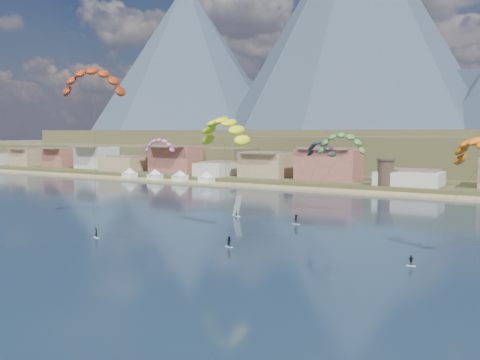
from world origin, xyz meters
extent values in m
plane|color=black|center=(0.00, 0.00, 0.00)|extent=(2400.00, 2400.00, 0.00)
cube|color=tan|center=(0.00, 106.00, 0.25)|extent=(2200.00, 12.00, 0.90)
cube|color=brown|center=(-200.00, 200.00, 7.00)|extent=(280.00, 130.00, 10.00)
cube|color=brown|center=(-40.00, 260.00, 11.00)|extent=(380.00, 170.00, 18.00)
cone|color=#2A3746|center=(-560.00, 780.00, 152.00)|extent=(400.00, 400.00, 300.00)
cone|color=#2A3746|center=(-240.00, 820.00, 202.00)|extent=(460.00, 460.00, 400.00)
cone|color=#2A3746|center=(-820.00, 800.00, 117.00)|extent=(340.00, 340.00, 230.00)
cylinder|color=#47382D|center=(5.00, 114.00, 6.00)|extent=(5.20, 5.20, 8.00)
cylinder|color=#47382D|center=(5.00, 114.00, 10.30)|extent=(5.82, 5.82, 0.60)
cube|color=white|center=(-95.00, 106.00, 1.70)|extent=(4.50, 4.50, 2.00)
pyramid|color=white|center=(-95.00, 106.00, 4.70)|extent=(6.40, 6.40, 2.00)
cube|color=white|center=(-82.00, 106.00, 1.70)|extent=(4.50, 4.50, 2.00)
pyramid|color=white|center=(-82.00, 106.00, 4.70)|extent=(6.40, 6.40, 2.00)
cube|color=white|center=(-70.00, 106.00, 1.70)|extent=(4.50, 4.50, 2.00)
pyramid|color=white|center=(-70.00, 106.00, 4.70)|extent=(6.40, 6.40, 2.00)
cube|color=white|center=(-58.00, 106.00, 1.70)|extent=(4.50, 4.50, 2.00)
pyramid|color=white|center=(-58.00, 106.00, 4.70)|extent=(6.40, 6.40, 2.00)
cube|color=silver|center=(-19.76, 14.74, 0.05)|extent=(1.65, 1.02, 0.11)
imported|color=black|center=(-19.76, 14.74, 1.02)|extent=(0.78, 0.65, 1.82)
cylinder|color=#262626|center=(-24.99, 19.92, 13.90)|extent=(0.05, 0.05, 29.42)
cube|color=silver|center=(4.82, 20.33, 0.05)|extent=(1.59, 0.81, 0.10)
imported|color=black|center=(4.82, 20.33, 0.98)|extent=(0.99, 0.85, 1.75)
cylinder|color=#262626|center=(1.00, 25.68, 9.03)|extent=(0.05, 0.05, 20.57)
cube|color=silver|center=(33.51, 22.97, 0.04)|extent=(1.36, 0.46, 0.09)
imported|color=black|center=(33.51, 22.97, 0.86)|extent=(0.92, 0.42, 1.54)
cylinder|color=#262626|center=(37.25, 27.40, 7.59)|extent=(0.05, 0.05, 17.58)
cube|color=silver|center=(5.28, 45.77, 0.06)|extent=(1.77, 0.94, 0.11)
imported|color=black|center=(5.28, 45.77, 1.09)|extent=(1.41, 1.04, 1.95)
cylinder|color=#262626|center=(7.19, 53.67, 7.79)|extent=(0.05, 0.05, 20.87)
cylinder|color=#262626|center=(-36.66, 49.51, 7.13)|extent=(0.04, 0.04, 15.83)
cylinder|color=#262626|center=(1.53, 64.11, 6.77)|extent=(0.04, 0.04, 15.21)
cube|color=silver|center=(-10.89, 48.55, 0.07)|extent=(2.68, 1.99, 0.13)
imported|color=black|center=(-10.89, 48.55, 1.08)|extent=(1.11, 0.99, 1.90)
cube|color=white|center=(-10.45, 48.55, 2.45)|extent=(2.32, 3.00, 4.54)
camera|label=1|loc=(50.00, -52.51, 18.92)|focal=39.55mm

